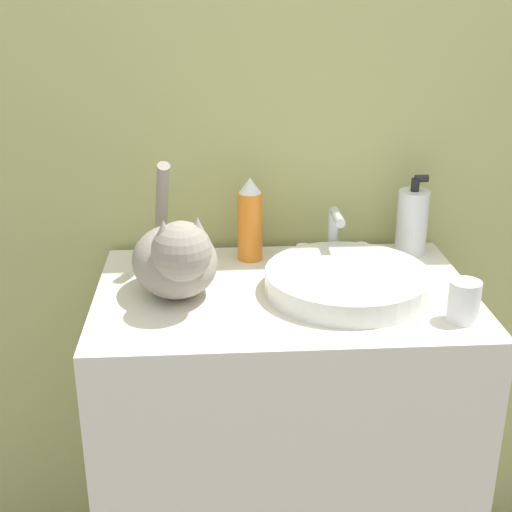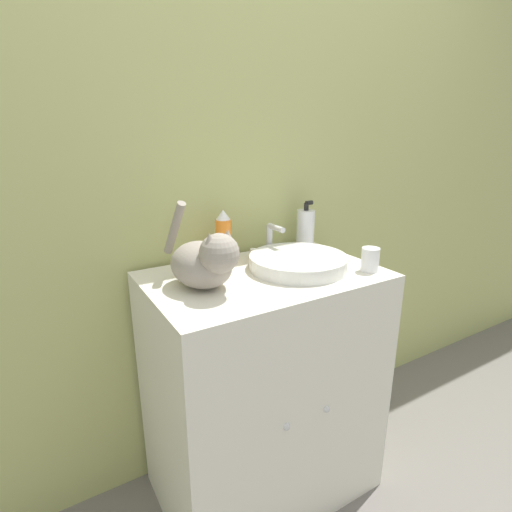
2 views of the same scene
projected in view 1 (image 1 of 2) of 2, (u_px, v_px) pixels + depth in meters
wall_back at (273, 106)px, 1.68m from camera, size 6.00×0.05×2.50m
vanity_cabinet at (282, 464)px, 1.69m from camera, size 0.81×0.54×0.91m
sink_basin at (347, 281)px, 1.51m from camera, size 0.35×0.35×0.05m
faucet at (334, 237)px, 1.66m from camera, size 0.17×0.11×0.13m
cat at (176, 257)px, 1.46m from camera, size 0.22×0.37×0.26m
soap_bottle at (412, 222)px, 1.69m from camera, size 0.07×0.07×0.20m
spray_bottle at (250, 220)px, 1.65m from camera, size 0.06×0.06×0.20m
cup at (464, 301)px, 1.38m from camera, size 0.06×0.06×0.08m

